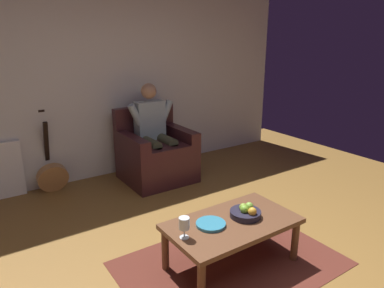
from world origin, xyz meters
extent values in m
cube|color=silver|center=(0.00, -2.96, 1.39)|extent=(5.70, 0.06, 2.79)
cube|color=#58261C|center=(-0.06, -0.45, 0.00)|extent=(1.76, 1.20, 0.01)
cube|color=#37181B|center=(-0.43, -2.38, 0.21)|extent=(0.84, 0.80, 0.41)
cube|color=#37181B|center=(-0.43, -2.32, 0.46)|extent=(0.55, 0.67, 0.10)
cube|color=#37181B|center=(-0.78, -2.38, 0.53)|extent=(0.14, 0.79, 0.24)
cube|color=#37181B|center=(-0.08, -2.38, 0.53)|extent=(0.14, 0.79, 0.24)
cube|color=#37181B|center=(-0.43, -2.72, 0.67)|extent=(0.83, 0.12, 0.51)
cube|color=#91A4AA|center=(-0.43, -2.55, 0.76)|extent=(0.38, 0.18, 0.50)
sphere|color=#A87A5B|center=(-0.43, -2.55, 1.14)|extent=(0.20, 0.20, 0.20)
cylinder|color=#474830|center=(-0.54, -2.34, 0.53)|extent=(0.13, 0.41, 0.13)
cylinder|color=#474830|center=(-0.54, -2.13, 0.26)|extent=(0.12, 0.12, 0.51)
cylinder|color=#91A4AA|center=(-0.65, -2.50, 0.87)|extent=(0.20, 0.09, 0.29)
cylinder|color=#474830|center=(-0.32, -2.34, 0.53)|extent=(0.13, 0.41, 0.13)
cylinder|color=#474830|center=(-0.31, -2.13, 0.26)|extent=(0.12, 0.12, 0.51)
cylinder|color=#91A4AA|center=(-0.21, -2.50, 0.87)|extent=(0.20, 0.09, 0.29)
cube|color=brown|center=(-0.06, -0.45, 0.37)|extent=(1.06, 0.60, 0.04)
cylinder|color=brown|center=(-0.54, -0.21, 0.18)|extent=(0.06, 0.06, 0.35)
cylinder|color=brown|center=(0.41, -0.21, 0.18)|extent=(0.06, 0.06, 0.35)
cylinder|color=brown|center=(-0.54, -0.70, 0.18)|extent=(0.06, 0.06, 0.35)
cylinder|color=brown|center=(0.41, -0.70, 0.18)|extent=(0.06, 0.06, 0.35)
cylinder|color=#AC7744|center=(0.79, -2.75, 0.18)|extent=(0.36, 0.19, 0.37)
cylinder|color=black|center=(0.79, -2.70, 0.20)|extent=(0.10, 0.03, 0.10)
cube|color=black|center=(0.79, -2.87, 0.60)|extent=(0.05, 0.17, 0.51)
cube|color=black|center=(0.79, -2.96, 0.91)|extent=(0.07, 0.07, 0.14)
cylinder|color=silver|center=(0.38, -0.47, 0.40)|extent=(0.07, 0.07, 0.01)
cylinder|color=silver|center=(0.38, -0.47, 0.43)|extent=(0.01, 0.01, 0.07)
cylinder|color=silver|center=(0.38, -0.47, 0.51)|extent=(0.08, 0.08, 0.09)
cylinder|color=#590C19|center=(0.38, -0.47, 0.49)|extent=(0.07, 0.07, 0.04)
cylinder|color=#201D2D|center=(-0.20, -0.46, 0.42)|extent=(0.25, 0.25, 0.05)
sphere|color=#72AA30|center=(-0.18, -0.45, 0.47)|extent=(0.07, 0.07, 0.07)
sphere|color=gold|center=(-0.21, -0.39, 0.47)|extent=(0.07, 0.07, 0.07)
sphere|color=#78AF3C|center=(-0.25, -0.47, 0.47)|extent=(0.07, 0.07, 0.07)
sphere|color=olive|center=(-0.20, -0.48, 0.47)|extent=(0.07, 0.07, 0.07)
cylinder|color=teal|center=(0.12, -0.50, 0.41)|extent=(0.23, 0.23, 0.02)
camera|label=1|loc=(1.60, 1.43, 1.80)|focal=32.93mm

